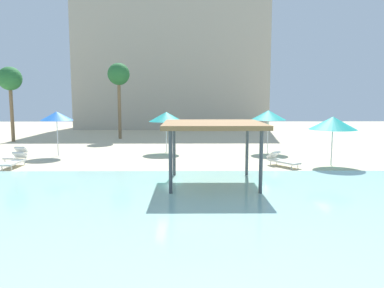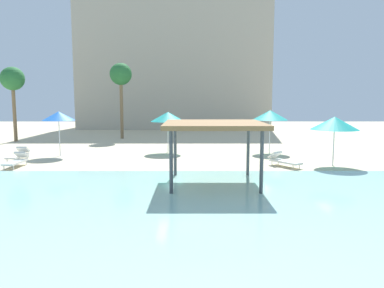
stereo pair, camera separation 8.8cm
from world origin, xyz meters
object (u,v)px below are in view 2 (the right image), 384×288
at_px(beach_umbrella_teal_5, 269,115).
at_px(beach_umbrella_teal_4, 333,123).
at_px(beach_umbrella_teal_2, 167,117).
at_px(palm_tree_0, 11,80).
at_px(beach_umbrella_blue_1, 57,116).
at_px(lounge_chair_2, 282,160).
at_px(palm_tree_1, 120,76).
at_px(lounge_chair_0, 15,160).
at_px(shade_pavilion, 213,126).
at_px(lounge_chair_3, 17,155).

bearing_deg(beach_umbrella_teal_5, beach_umbrella_teal_4, -64.14).
xyz_separation_m(beach_umbrella_teal_2, palm_tree_0, (-12.96, 6.13, 2.63)).
height_order(beach_umbrella_blue_1, lounge_chair_2, beach_umbrella_blue_1).
bearing_deg(beach_umbrella_teal_4, palm_tree_1, 135.75).
distance_m(beach_umbrella_teal_4, palm_tree_0, 24.81).
bearing_deg(palm_tree_1, lounge_chair_0, -102.40).
height_order(shade_pavilion, beach_umbrella_blue_1, beach_umbrella_blue_1).
height_order(lounge_chair_0, palm_tree_1, palm_tree_1).
distance_m(shade_pavilion, beach_umbrella_blue_1, 11.91).
distance_m(beach_umbrella_teal_5, palm_tree_1, 14.38).
relative_size(beach_umbrella_blue_1, palm_tree_0, 0.45).
height_order(beach_umbrella_blue_1, palm_tree_0, palm_tree_0).
distance_m(beach_umbrella_teal_5, lounge_chair_3, 15.57).
distance_m(beach_umbrella_teal_4, beach_umbrella_teal_5, 5.44).
height_order(shade_pavilion, beach_umbrella_teal_5, beach_umbrella_teal_5).
xyz_separation_m(beach_umbrella_blue_1, lounge_chair_3, (-1.80, -1.66, -2.14)).
height_order(beach_umbrella_teal_2, lounge_chair_0, beach_umbrella_teal_2).
distance_m(lounge_chair_0, palm_tree_0, 13.43).
height_order(beach_umbrella_teal_4, beach_umbrella_teal_5, beach_umbrella_teal_5).
bearing_deg(lounge_chair_0, shade_pavilion, 68.72).
distance_m(beach_umbrella_teal_2, lounge_chair_0, 9.44).
relative_size(palm_tree_0, palm_tree_1, 0.92).
bearing_deg(beach_umbrella_teal_2, lounge_chair_3, -159.13).
bearing_deg(beach_umbrella_teal_4, beach_umbrella_blue_1, 167.65).
distance_m(beach_umbrella_blue_1, beach_umbrella_teal_2, 6.79).
distance_m(beach_umbrella_blue_1, lounge_chair_0, 4.39).
relative_size(beach_umbrella_blue_1, beach_umbrella_teal_2, 1.03).
bearing_deg(palm_tree_0, beach_umbrella_teal_5, -17.57).
relative_size(shade_pavilion, beach_umbrella_teal_4, 1.56).
xyz_separation_m(beach_umbrella_teal_5, palm_tree_0, (-19.65, 6.22, 2.52)).
bearing_deg(palm_tree_0, lounge_chair_2, -30.28).
relative_size(beach_umbrella_blue_1, beach_umbrella_teal_5, 0.99).
bearing_deg(beach_umbrella_teal_2, shade_pavilion, -74.92).
distance_m(beach_umbrella_blue_1, lounge_chair_3, 3.25).
bearing_deg(lounge_chair_0, beach_umbrella_teal_4, 91.21).
bearing_deg(shade_pavilion, lounge_chair_2, 46.40).
height_order(lounge_chair_2, palm_tree_0, palm_tree_0).
distance_m(beach_umbrella_blue_1, beach_umbrella_teal_5, 13.38).
distance_m(beach_umbrella_blue_1, palm_tree_1, 10.50).
distance_m(shade_pavilion, beach_umbrella_teal_2, 9.56).
bearing_deg(beach_umbrella_blue_1, beach_umbrella_teal_2, 13.15).
height_order(lounge_chair_2, lounge_chair_3, same).
xyz_separation_m(beach_umbrella_blue_1, lounge_chair_0, (-0.96, -3.72, -2.14)).
xyz_separation_m(beach_umbrella_blue_1, beach_umbrella_teal_2, (6.61, 1.55, -0.13)).
xyz_separation_m(shade_pavilion, beach_umbrella_blue_1, (-9.10, 7.68, 0.05)).
bearing_deg(lounge_chair_0, beach_umbrella_teal_5, 110.17).
xyz_separation_m(shade_pavilion, beach_umbrella_teal_2, (-2.49, 9.23, -0.07)).
xyz_separation_m(palm_tree_0, palm_tree_1, (8.37, 2.18, 0.47)).
xyz_separation_m(shade_pavilion, palm_tree_0, (-15.45, 15.36, 2.56)).
relative_size(lounge_chair_0, palm_tree_1, 0.29).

